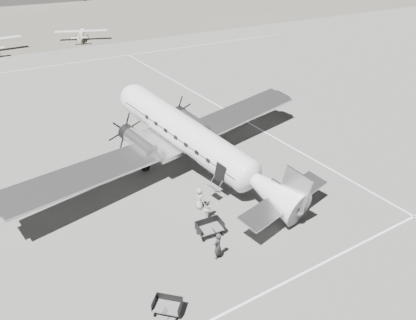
% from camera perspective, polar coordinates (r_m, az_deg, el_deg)
% --- Properties ---
extents(ground, '(260.00, 260.00, 0.00)m').
position_cam_1_polar(ground, '(33.99, -4.77, -2.27)').
color(ground, slate).
rests_on(ground, ground).
extents(taxi_line_near, '(60.00, 0.15, 0.01)m').
position_cam_1_polar(taxi_line_near, '(24.84, 10.95, -16.48)').
color(taxi_line_near, white).
rests_on(taxi_line_near, ground).
extents(taxi_line_right, '(0.15, 80.00, 0.01)m').
position_cam_1_polar(taxi_line_right, '(40.10, 10.63, 2.39)').
color(taxi_line_right, white).
rests_on(taxi_line_right, ground).
extents(taxi_line_horizon, '(90.00, 0.15, 0.01)m').
position_cam_1_polar(taxi_line_horizon, '(69.67, -20.49, 12.40)').
color(taxi_line_horizon, white).
rests_on(taxi_line_horizon, ground).
extents(grass_infield, '(260.00, 90.00, 0.01)m').
position_cam_1_polar(grass_infield, '(123.14, -26.68, 17.66)').
color(grass_infield, '#5B584C').
rests_on(grass_infield, ground).
extents(dc3_airliner, '(34.53, 27.59, 5.81)m').
position_cam_1_polar(dc3_airliner, '(32.93, -1.83, 2.49)').
color(dc3_airliner, '#B9B9BC').
rests_on(dc3_airliner, ground).
extents(light_plane_right, '(12.24, 11.16, 2.07)m').
position_cam_1_polar(light_plane_right, '(86.08, -17.37, 16.42)').
color(light_plane_right, white).
rests_on(light_plane_right, ground).
extents(baggage_cart_near, '(1.93, 1.44, 1.03)m').
position_cam_1_polar(baggage_cart_near, '(27.28, 0.24, -9.60)').
color(baggage_cart_near, slate).
rests_on(baggage_cart_near, ground).
extents(baggage_cart_far, '(1.88, 1.87, 0.88)m').
position_cam_1_polar(baggage_cart_far, '(22.71, -5.73, -19.85)').
color(baggage_cart_far, slate).
rests_on(baggage_cart_far, ground).
extents(ground_crew, '(0.80, 0.67, 1.86)m').
position_cam_1_polar(ground_crew, '(25.29, 1.37, -11.99)').
color(ground_crew, '#313131').
rests_on(ground_crew, ground).
extents(ramp_agent, '(0.75, 0.87, 1.54)m').
position_cam_1_polar(ramp_agent, '(28.68, 0.02, -6.79)').
color(ramp_agent, silver).
rests_on(ramp_agent, ground).
extents(passenger, '(0.64, 0.88, 1.66)m').
position_cam_1_polar(passenger, '(29.59, -1.23, -5.42)').
color(passenger, '#AFAFAD').
rests_on(passenger, ground).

